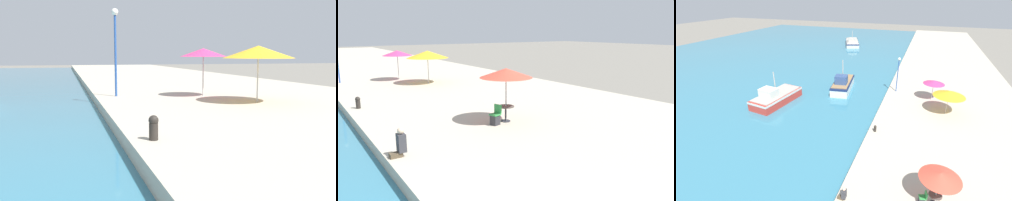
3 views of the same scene
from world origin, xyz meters
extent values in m
cube|color=#BCB29E|center=(8.00, 37.00, 0.25)|extent=(16.00, 90.00, 0.50)
cylinder|color=#B7B7B7|center=(7.02, 20.01, 1.59)|extent=(0.06, 0.06, 2.18)
cone|color=yellow|center=(7.02, 20.01, 2.81)|extent=(3.26, 3.26, 0.57)
cylinder|color=#B7B7B7|center=(5.52, 23.06, 1.62)|extent=(0.06, 0.06, 2.24)
cone|color=#E5387A|center=(5.52, 23.06, 2.80)|extent=(2.47, 2.47, 0.43)
cylinder|color=#2D2823|center=(0.63, 13.83, 0.73)|extent=(0.24, 0.24, 0.45)
sphere|color=#2D2823|center=(0.63, 13.83, 1.02)|extent=(0.26, 0.26, 0.26)
cylinder|color=#28519E|center=(1.08, 24.26, 2.60)|extent=(0.12, 0.12, 4.20)
sphere|color=white|center=(1.08, 24.26, 4.88)|extent=(0.36, 0.36, 0.36)
camera|label=1|loc=(-1.57, 4.58, 2.72)|focal=40.00mm
camera|label=2|loc=(-2.40, -5.13, 4.70)|focal=35.00mm
camera|label=3|loc=(4.00, -3.95, 12.30)|focal=24.00mm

